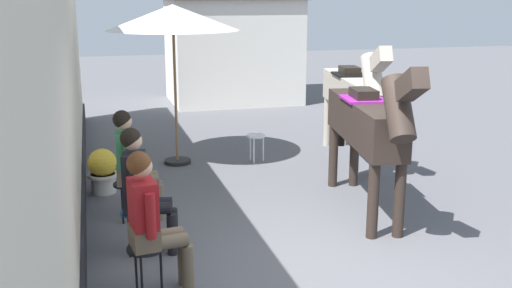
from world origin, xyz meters
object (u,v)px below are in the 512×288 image
object	(u,v)px
cafe_parasol	(173,19)
seated_visitor_far	(131,159)
saddled_horse_near	(368,124)
saddled_horse_far	(352,93)
flower_planter_farthest	(103,170)
seated_visitor_middle	(141,184)
seated_visitor_near	(151,216)
spare_stool_white	(256,138)

from	to	relation	value
cafe_parasol	seated_visitor_far	bearing A→B (deg)	-110.39
saddled_horse_near	cafe_parasol	world-z (taller)	cafe_parasol
saddled_horse_near	cafe_parasol	size ratio (longest dim) A/B	1.15
saddled_horse_far	flower_planter_farthest	size ratio (longest dim) A/B	4.65
seated_visitor_middle	seated_visitor_near	bearing A→B (deg)	-89.87
seated_visitor_middle	seated_visitor_far	distance (m)	1.03
saddled_horse_near	seated_visitor_far	bearing A→B (deg)	169.93
saddled_horse_near	cafe_parasol	xyz separation A→B (m)	(-1.99, 2.93, 1.20)
seated_visitor_far	saddled_horse_far	xyz separation A→B (m)	(3.72, 1.78, 0.38)
seated_visitor_middle	flower_planter_farthest	bearing A→B (deg)	99.35
seated_visitor_near	seated_visitor_middle	size ratio (longest dim) A/B	1.00
seated_visitor_near	seated_visitor_middle	xyz separation A→B (m)	(-0.00, 0.97, 0.00)
saddled_horse_far	cafe_parasol	xyz separation A→B (m)	(-2.82, 0.64, 1.20)
seated_visitor_middle	cafe_parasol	size ratio (longest dim) A/B	0.54
saddled_horse_far	cafe_parasol	size ratio (longest dim) A/B	1.15
flower_planter_farthest	cafe_parasol	xyz separation A→B (m)	(1.23, 1.25, 2.03)
seated_visitor_far	flower_planter_farthest	world-z (taller)	seated_visitor_far
saddled_horse_far	spare_stool_white	world-z (taller)	saddled_horse_far
seated_visitor_far	spare_stool_white	bearing A→B (deg)	44.80
seated_visitor_middle	spare_stool_white	xyz separation A→B (m)	(2.15, 3.19, -0.38)
spare_stool_white	seated_visitor_middle	bearing A→B (deg)	-123.99
seated_visitor_near	seated_visitor_middle	world-z (taller)	same
seated_visitor_far	spare_stool_white	size ratio (longest dim) A/B	3.02
flower_planter_farthest	cafe_parasol	size ratio (longest dim) A/B	0.25
seated_visitor_far	cafe_parasol	xyz separation A→B (m)	(0.90, 2.42, 1.59)
seated_visitor_near	flower_planter_farthest	distance (m)	3.21
saddled_horse_near	cafe_parasol	bearing A→B (deg)	124.21
saddled_horse_near	cafe_parasol	distance (m)	3.74
seated_visitor_middle	saddled_horse_far	bearing A→B (deg)	37.20
seated_visitor_middle	saddled_horse_far	xyz separation A→B (m)	(3.69, 2.80, 0.38)
seated_visitor_near	spare_stool_white	xyz separation A→B (m)	(2.15, 4.17, -0.38)
seated_visitor_middle	saddled_horse_near	distance (m)	2.93
seated_visitor_near	seated_visitor_far	bearing A→B (deg)	90.91
seated_visitor_near	spare_stool_white	size ratio (longest dim) A/B	3.02
seated_visitor_near	spare_stool_white	bearing A→B (deg)	62.70
seated_visitor_middle	spare_stool_white	distance (m)	3.87
seated_visitor_far	spare_stool_white	distance (m)	3.10
seated_visitor_middle	saddled_horse_near	bearing A→B (deg)	10.16
seated_visitor_far	seated_visitor_middle	bearing A→B (deg)	-88.35
seated_visitor_far	saddled_horse_near	size ratio (longest dim) A/B	0.47
flower_planter_farthest	spare_stool_white	bearing A→B (deg)	21.77
saddled_horse_near	spare_stool_white	size ratio (longest dim) A/B	6.48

